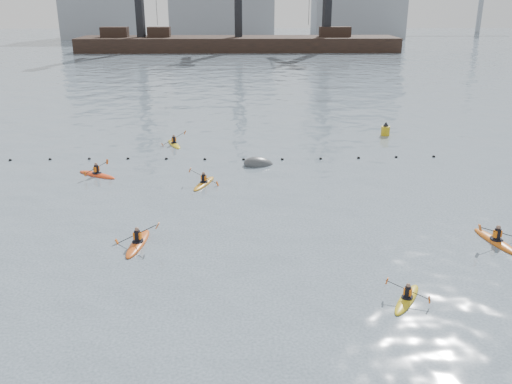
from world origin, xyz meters
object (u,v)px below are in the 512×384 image
kayaker_5 (174,144)px  nav_buoy (385,131)px  kayaker_4 (496,241)px  kayaker_1 (407,298)px  mooring_buoy (259,165)px  kayaker_0 (138,243)px  kayaker_3 (204,183)px  kayaker_2 (97,174)px

kayaker_5 → nav_buoy: 19.05m
kayaker_4 → nav_buoy: (-0.10, 22.75, 0.33)m
kayaker_1 → mooring_buoy: bearing=138.7°
kayaker_0 → nav_buoy: size_ratio=2.42×
kayaker_3 → kayaker_5: 10.83m
kayaker_0 → kayaker_5: (-0.50, 19.66, -0.01)m
kayaker_1 → kayaker_5: kayaker_5 is taller
kayaker_0 → kayaker_1: size_ratio=1.29×
kayaker_4 → kayaker_3: bearing=-44.9°
nav_buoy → kayaker_4: bearing=-89.8°
kayaker_5 → mooring_buoy: 9.23m
kayaker_2 → mooring_buoy: kayaker_2 is taller
kayaker_2 → nav_buoy: bearing=-32.9°
kayaker_4 → kayaker_5: size_ratio=1.13×
kayaker_5 → nav_buoy: nav_buoy is taller
kayaker_5 → nav_buoy: (18.82, 2.88, 0.34)m
kayaker_0 → nav_buoy: kayaker_0 is taller
kayaker_5 → kayaker_3: bearing=-94.9°
kayaker_1 → kayaker_2: bearing=167.6°
kayaker_2 → nav_buoy: size_ratio=2.26×
kayaker_2 → kayaker_1: bearing=-103.3°
kayaker_0 → nav_buoy: bearing=57.6°
kayaker_3 → mooring_buoy: 5.82m
kayaker_1 → kayaker_3: kayaker_3 is taller
kayaker_1 → kayaker_4: size_ratio=0.76×
kayaker_3 → mooring_buoy: bearing=68.7°
kayaker_4 → nav_buoy: nav_buoy is taller
kayaker_0 → mooring_buoy: 15.21m
kayaker_1 → kayaker_2: size_ratio=0.83×
kayaker_0 → kayaker_3: 9.72m
kayaker_1 → mooring_buoy: mooring_buoy is taller
nav_buoy → kayaker_2: bearing=-154.4°
kayaker_2 → kayaker_4: kayaker_4 is taller
mooring_buoy → kayaker_0: bearing=-115.6°
kayaker_2 → kayaker_4: 26.10m
kayaker_4 → kayaker_1: bearing=27.8°
kayaker_3 → kayaker_4: 18.35m
kayaker_1 → kayaker_4: kayaker_4 is taller
kayaker_2 → kayaker_5: bearing=3.2°
mooring_buoy → nav_buoy: bearing=36.9°
kayaker_3 → nav_buoy: bearing=60.1°
kayaker_0 → kayaker_1: kayaker_0 is taller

